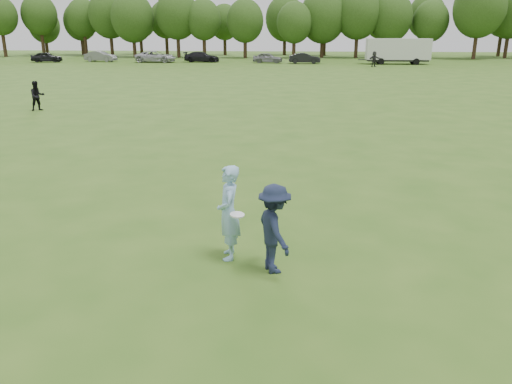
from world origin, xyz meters
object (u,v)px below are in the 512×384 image
Objects in this scene: car_e at (268,58)px; cargo_trailer at (398,50)px; thrower at (229,213)px; defender at (274,229)px; car_a at (47,57)px; player_far_a at (37,96)px; player_far_d at (374,59)px; car_f at (305,58)px; car_b at (101,56)px; car_d at (202,57)px; car_c at (156,57)px.

car_e is 16.95m from cargo_trailer.
thrower is at bearing -102.64° from cargo_trailer.
defender is 69.13m from car_a.
defender is 1.03× the size of player_far_a.
car_e is at bearing 121.06° from player_far_d.
thrower is 60.98m from cargo_trailer.
player_far_d is 0.44× the size of car_f.
car_d is (14.28, 0.35, -0.02)m from car_b.
car_f is (1.38, 59.45, -0.24)m from thrower.
car_b is 14.28m from car_d.
car_f is at bearing -96.79° from car_a.
defender is at bearing -148.39° from car_b.
car_a is 30.46m from car_e.
car_e is at bearing -98.05° from car_d.
player_far_d is at bearing -100.81° from car_c.
thrower is at bearing 177.34° from car_f.
car_c is (-18.88, 60.14, -0.16)m from thrower.
car_f is (14.49, 41.99, -0.12)m from player_far_a.
cargo_trailer is (3.65, 5.49, 0.86)m from player_far_d.
cargo_trailer reaches higher than car_e.
car_b reaches higher than car_e.
player_far_d is 0.20× the size of cargo_trailer.
car_a is 47.34m from cargo_trailer.
thrower is 60.43m from car_e.
defender reaches higher than car_b.
cargo_trailer is (32.23, -0.64, 1.01)m from car_c.
player_far_a is at bearing -171.00° from car_c.
player_far_d is at bearing -103.98° from car_a.
car_a is 1.02× the size of car_e.
car_b is (-13.93, 43.56, -0.07)m from player_far_a.
thrower is 0.45× the size of car_a.
player_far_a is 46.66m from car_a.
car_f is at bearing -90.64° from car_c.
thrower reaches higher than car_e.
car_a is at bearing 94.25° from car_d.
car_c is 1.38× the size of car_e.
defender is at bearing 178.20° from car_f.
car_d is at bearing -177.74° from thrower.
player_far_a is at bearing 13.56° from defender.
thrower reaches higher than car_a.
player_far_d is at bearing -93.62° from car_b.
car_b reaches higher than car_f.
car_b reaches higher than car_d.
player_far_d is at bearing -109.75° from car_d.
car_a is (-34.88, 59.69, -0.13)m from defender.
player_far_d is 9.94m from car_f.
car_d is (6.12, 1.23, -0.06)m from car_c.
cargo_trailer is at bearing 15.07° from player_far_a.
car_f is (4.93, -0.87, 0.01)m from car_e.
player_far_d is 23.63m from car_d.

